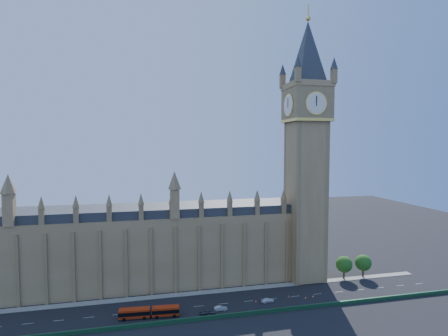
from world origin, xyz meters
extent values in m
plane|color=black|center=(0.00, 0.00, 0.00)|extent=(400.00, 400.00, 0.00)
cube|color=olive|center=(-25.00, 22.00, 12.50)|extent=(120.00, 20.00, 25.00)
cube|color=#2D3035|center=(-25.00, 22.00, 26.50)|extent=(120.00, 18.00, 3.00)
cube|color=olive|center=(38.00, 14.00, 29.00)|extent=(12.00, 12.00, 58.00)
cube|color=olive|center=(38.00, 14.00, 64.00)|extent=(14.00, 14.00, 12.00)
cylinder|color=silver|center=(38.00, 6.85, 64.00)|extent=(7.20, 0.30, 7.20)
cube|color=olive|center=(38.00, 14.00, 71.00)|extent=(14.50, 14.50, 2.00)
pyramid|color=#2D3035|center=(38.00, 14.00, 94.00)|extent=(20.59, 20.59, 22.00)
sphere|color=#F2C64C|center=(38.00, 14.00, 94.80)|extent=(1.80, 1.80, 1.80)
cube|color=#1E4C2D|center=(0.00, -9.00, 0.60)|extent=(160.00, 0.60, 1.20)
cube|color=gray|center=(0.00, 9.50, 0.08)|extent=(160.00, 3.00, 0.16)
cylinder|color=#382619|center=(52.00, 10.00, 2.00)|extent=(0.70, 0.70, 4.00)
sphere|color=#154E14|center=(52.00, 10.00, 5.50)|extent=(6.00, 6.00, 6.00)
sphere|color=#154E14|center=(52.80, 10.30, 6.10)|extent=(4.38, 4.38, 4.38)
cylinder|color=#382619|center=(60.00, 10.00, 2.00)|extent=(0.70, 0.70, 4.00)
sphere|color=#154E14|center=(60.00, 10.00, 5.50)|extent=(6.00, 6.00, 6.00)
sphere|color=#154E14|center=(60.80, 10.30, 6.10)|extent=(4.38, 4.38, 4.38)
cube|color=#B0290B|center=(-23.07, -3.61, 1.45)|extent=(8.88, 3.05, 2.91)
cube|color=#B0290B|center=(-14.28, -4.25, 1.45)|extent=(7.91, 2.98, 2.91)
cube|color=black|center=(-23.07, -3.61, 1.80)|extent=(8.93, 3.10, 1.10)
cube|color=black|center=(-14.28, -4.25, 1.80)|extent=(7.96, 3.03, 1.10)
cylinder|color=black|center=(-18.92, -3.91, 1.31)|extent=(0.95, 2.38, 2.33)
cylinder|color=black|center=(-25.95, -4.62, 0.48)|extent=(0.99, 0.36, 0.97)
cylinder|color=black|center=(-25.77, -2.20, 0.48)|extent=(0.99, 0.36, 0.97)
cylinder|color=black|center=(-20.38, -5.02, 0.48)|extent=(0.99, 0.36, 0.97)
cylinder|color=black|center=(-20.20, -2.60, 0.48)|extent=(0.99, 0.36, 0.97)
cylinder|color=black|center=(-16.84, -5.28, 0.48)|extent=(0.99, 0.36, 0.97)
cylinder|color=black|center=(-16.66, -2.86, 0.48)|extent=(0.99, 0.36, 0.97)
cylinder|color=black|center=(-11.89, -5.64, 0.48)|extent=(0.99, 0.36, 0.97)
cylinder|color=black|center=(-11.72, -3.22, 0.48)|extent=(0.99, 0.36, 0.97)
imported|color=#414348|center=(-2.00, -5.84, 0.81)|extent=(4.93, 2.45, 1.62)
imported|color=#B4B7BD|center=(2.02, -4.15, 0.64)|extent=(3.91, 1.42, 1.28)
imported|color=white|center=(17.70, -2.08, 0.62)|extent=(4.41, 2.14, 1.24)
cube|color=black|center=(30.53, -2.47, 0.02)|extent=(0.46, 0.46, 0.04)
cone|color=orange|center=(30.53, -2.47, 0.31)|extent=(0.50, 0.50, 0.62)
cylinder|color=white|center=(30.53, -2.47, 0.40)|extent=(0.30, 0.30, 0.11)
cube|color=black|center=(14.00, -1.41, 0.02)|extent=(0.37, 0.37, 0.04)
cone|color=#E4400C|center=(14.00, -1.41, 0.31)|extent=(0.41, 0.41, 0.62)
cylinder|color=white|center=(14.00, -1.41, 0.40)|extent=(0.30, 0.30, 0.11)
cube|color=black|center=(33.25, -2.41, 0.02)|extent=(0.54, 0.54, 0.04)
cone|color=red|center=(33.25, -2.41, 0.39)|extent=(0.59, 0.59, 0.78)
cylinder|color=white|center=(33.25, -2.41, 0.50)|extent=(0.38, 0.38, 0.13)
cube|color=black|center=(25.56, -0.44, 0.02)|extent=(0.45, 0.45, 0.04)
cone|color=#D7540B|center=(25.56, -0.44, 0.33)|extent=(0.49, 0.49, 0.66)
cylinder|color=white|center=(25.56, -0.44, 0.42)|extent=(0.32, 0.32, 0.11)
camera|label=1|loc=(-19.55, -103.81, 49.40)|focal=28.00mm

